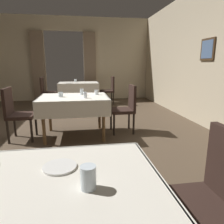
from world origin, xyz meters
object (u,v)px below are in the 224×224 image
at_px(chair_mid_left, 16,111).
at_px(glass_mid_b, 61,95).
at_px(dining_table_near, 13,203).
at_px(glass_near_b, 88,177).
at_px(glass_mid_a, 85,95).
at_px(dining_table_far, 79,86).
at_px(chair_near_right, 210,195).
at_px(glass_mid_d, 82,92).
at_px(dining_table_mid, 74,102).
at_px(plate_near_c, 60,167).
at_px(chair_mid_right, 126,106).
at_px(plate_far_b, 69,83).
at_px(chair_far_right, 109,89).
at_px(glass_mid_c, 97,92).
at_px(chair_far_left, 46,90).
at_px(glass_far_a, 76,81).

relative_size(chair_mid_left, glass_mid_b, 10.90).
relative_size(dining_table_near, chair_mid_left, 1.61).
bearing_deg(glass_near_b, glass_mid_a, 88.61).
distance_m(dining_table_far, chair_near_right, 5.83).
bearing_deg(glass_mid_d, dining_table_mid, -129.39).
bearing_deg(glass_mid_a, plate_near_c, -95.03).
xyz_separation_m(chair_mid_right, plate_far_b, (-1.22, 2.67, 0.24)).
height_order(plate_near_c, glass_mid_a, glass_mid_a).
relative_size(glass_mid_b, glass_mid_d, 0.74).
bearing_deg(glass_mid_b, chair_near_right, -67.32).
relative_size(dining_table_far, chair_far_right, 1.37).
distance_m(plate_near_c, glass_mid_b, 2.65).
xyz_separation_m(chair_near_right, glass_mid_a, (-0.70, 2.50, 0.29)).
distance_m(chair_near_right, chair_far_right, 5.81).
distance_m(dining_table_far, glass_mid_c, 2.92).
bearing_deg(chair_far_left, dining_table_far, 4.15).
xyz_separation_m(glass_mid_a, glass_far_a, (-0.22, 3.41, -0.00)).
bearing_deg(glass_far_a, dining_table_near, -92.06).
relative_size(dining_table_near, dining_table_mid, 1.21).
xyz_separation_m(dining_table_far, chair_far_right, (1.02, 0.04, -0.13)).
bearing_deg(glass_near_b, glass_mid_d, 89.73).
bearing_deg(chair_mid_right, dining_table_near, -113.04).
height_order(chair_mid_left, glass_mid_c, chair_mid_left).
xyz_separation_m(chair_mid_right, chair_far_left, (-1.94, 2.89, 0.00)).
xyz_separation_m(chair_mid_right, glass_far_a, (-1.02, 3.10, 0.28)).
height_order(chair_near_right, chair_far_left, same).
height_order(dining_table_near, chair_far_right, chair_far_right).
distance_m(chair_mid_right, glass_near_b, 3.11).
bearing_deg(dining_table_far, glass_mid_d, -88.60).
bearing_deg(plate_far_b, glass_mid_a, -81.93).
bearing_deg(dining_table_far, glass_far_a, 124.55).
distance_m(chair_near_right, glass_mid_a, 2.61).
height_order(chair_near_right, chair_far_right, same).
relative_size(dining_table_near, glass_mid_d, 12.99).
bearing_deg(chair_far_right, glass_mid_a, -105.22).
bearing_deg(glass_mid_b, glass_mid_d, 28.34).
bearing_deg(glass_mid_a, glass_near_b, -91.39).
bearing_deg(glass_mid_a, glass_far_a, 93.62).
height_order(glass_mid_a, plate_far_b, glass_mid_a).
xyz_separation_m(plate_near_c, glass_mid_a, (0.22, 2.44, 0.05)).
bearing_deg(chair_mid_left, glass_mid_b, 1.83).
xyz_separation_m(dining_table_near, dining_table_far, (0.31, 5.86, -0.01)).
xyz_separation_m(plate_near_c, plate_far_b, (-0.21, 5.43, 0.00)).
relative_size(glass_mid_d, plate_far_b, 0.48).
height_order(glass_mid_b, glass_mid_d, glass_mid_d).
distance_m(dining_table_mid, glass_mid_c, 0.48).
xyz_separation_m(dining_table_near, glass_near_b, (0.37, -0.08, 0.15)).
relative_size(dining_table_mid, chair_mid_right, 1.33).
xyz_separation_m(chair_mid_right, glass_mid_a, (-0.80, -0.31, 0.29)).
height_order(chair_far_right, glass_near_b, chair_far_right).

